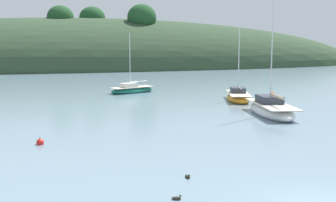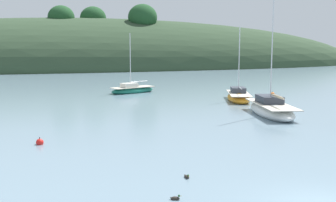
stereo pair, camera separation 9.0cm
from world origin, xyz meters
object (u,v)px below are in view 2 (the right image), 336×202
(mooring_buoy_outer, at_px, (40,142))
(mooring_buoy_channel, at_px, (273,94))
(sailboat_navy_dinghy, at_px, (132,90))
(sailboat_white_near, at_px, (271,109))
(duck_trailing, at_px, (175,198))
(sailboat_grey_yawl, at_px, (239,97))
(duck_lone_left, at_px, (187,177))

(mooring_buoy_outer, distance_m, mooring_buoy_channel, 30.06)
(sailboat_navy_dinghy, bearing_deg, sailboat_white_near, -66.51)
(mooring_buoy_outer, distance_m, duck_trailing, 11.56)
(sailboat_grey_yawl, relative_size, mooring_buoy_channel, 14.30)
(mooring_buoy_outer, height_order, mooring_buoy_channel, same)
(sailboat_white_near, bearing_deg, duck_trailing, -130.38)
(sailboat_grey_yawl, relative_size, duck_lone_left, 18.12)
(sailboat_navy_dinghy, bearing_deg, mooring_buoy_channel, -24.26)
(sailboat_navy_dinghy, distance_m, duck_lone_left, 31.62)
(duck_lone_left, bearing_deg, sailboat_navy_dinghy, 82.80)
(sailboat_white_near, distance_m, mooring_buoy_channel, 13.46)
(sailboat_grey_yawl, distance_m, mooring_buoy_channel, 6.40)
(duck_lone_left, height_order, duck_trailing, same)
(duck_lone_left, relative_size, duck_trailing, 1.02)
(duck_trailing, bearing_deg, sailboat_white_near, 49.62)
(duck_trailing, bearing_deg, sailboat_navy_dinghy, 81.21)
(sailboat_grey_yawl, height_order, mooring_buoy_outer, sailboat_grey_yawl)
(sailboat_navy_dinghy, relative_size, duck_lone_left, 16.91)
(sailboat_grey_yawl, height_order, sailboat_white_near, sailboat_white_near)
(mooring_buoy_channel, relative_size, duck_lone_left, 1.27)
(mooring_buoy_channel, bearing_deg, duck_lone_left, -127.34)
(sailboat_grey_yawl, relative_size, mooring_buoy_outer, 14.30)
(sailboat_white_near, relative_size, mooring_buoy_channel, 19.45)
(sailboat_navy_dinghy, relative_size, mooring_buoy_outer, 13.35)
(sailboat_navy_dinghy, height_order, mooring_buoy_outer, sailboat_navy_dinghy)
(sailboat_white_near, bearing_deg, sailboat_grey_yawl, 81.71)
(sailboat_navy_dinghy, distance_m, duck_trailing, 34.05)
(duck_trailing, bearing_deg, sailboat_grey_yawl, 59.12)
(sailboat_grey_yawl, distance_m, sailboat_navy_dinghy, 13.28)
(sailboat_white_near, height_order, mooring_buoy_outer, sailboat_white_near)
(sailboat_white_near, distance_m, mooring_buoy_outer, 18.84)
(duck_trailing, bearing_deg, duck_lone_left, 61.43)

